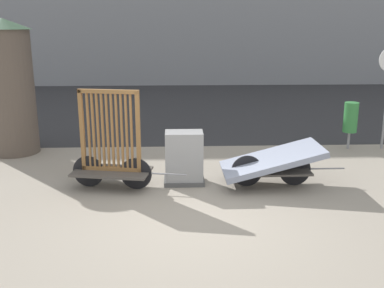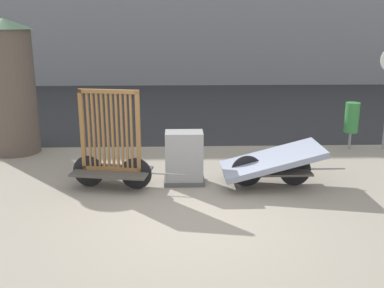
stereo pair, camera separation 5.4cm
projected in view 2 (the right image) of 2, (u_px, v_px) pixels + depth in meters
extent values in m
plane|color=gray|center=(195.00, 223.00, 6.88)|extent=(60.00, 60.00, 0.00)
cube|color=#2D2D30|center=(185.00, 106.00, 16.40)|extent=(56.00, 10.95, 0.01)
cube|color=#4C4742|center=(112.00, 171.00, 8.29)|extent=(1.51, 0.98, 0.04)
cylinder|color=black|center=(136.00, 174.00, 8.23)|extent=(0.59, 0.14, 0.59)
cylinder|color=black|center=(89.00, 171.00, 8.36)|extent=(0.59, 0.14, 0.59)
cylinder|color=gray|center=(168.00, 174.00, 8.14)|extent=(0.69, 0.16, 0.03)
cube|color=olive|center=(112.00, 168.00, 8.28)|extent=(1.11, 0.27, 0.07)
cube|color=olive|center=(108.00, 91.00, 7.90)|extent=(1.11, 0.27, 0.07)
cube|color=olive|center=(82.00, 130.00, 8.16)|extent=(0.08, 0.08, 1.50)
cube|color=olive|center=(138.00, 132.00, 8.01)|extent=(0.08, 0.08, 1.50)
cube|color=olive|center=(89.00, 130.00, 8.15)|extent=(0.04, 0.05, 1.43)
cube|color=olive|center=(94.00, 130.00, 8.13)|extent=(0.04, 0.05, 1.43)
cube|color=olive|center=(98.00, 130.00, 8.12)|extent=(0.04, 0.05, 1.43)
cube|color=olive|center=(103.00, 131.00, 8.11)|extent=(0.04, 0.05, 1.43)
cube|color=olive|center=(108.00, 131.00, 8.10)|extent=(0.04, 0.05, 1.43)
cube|color=olive|center=(112.00, 131.00, 8.08)|extent=(0.04, 0.05, 1.43)
cube|color=olive|center=(117.00, 131.00, 8.07)|extent=(0.04, 0.05, 1.43)
cube|color=olive|center=(122.00, 131.00, 8.06)|extent=(0.04, 0.05, 1.43)
cube|color=olive|center=(127.00, 131.00, 8.04)|extent=(0.04, 0.05, 1.43)
cube|color=olive|center=(131.00, 132.00, 8.03)|extent=(0.04, 0.05, 1.43)
cube|color=#4C4742|center=(271.00, 170.00, 8.38)|extent=(1.41, 0.76, 0.04)
cylinder|color=black|center=(295.00, 170.00, 8.41)|extent=(0.59, 0.04, 0.59)
cylinder|color=black|center=(247.00, 171.00, 8.37)|extent=(0.59, 0.04, 0.59)
cylinder|color=gray|center=(326.00, 169.00, 8.43)|extent=(0.70, 0.04, 0.03)
cube|color=#8C93A8|center=(272.00, 160.00, 8.33)|extent=(1.84, 1.09, 0.58)
cube|color=#4C4C4C|center=(184.00, 181.00, 8.60)|extent=(0.77, 0.51, 0.08)
cube|color=gray|center=(184.00, 158.00, 8.47)|extent=(0.71, 0.45, 1.01)
cylinder|color=gray|center=(350.00, 140.00, 10.85)|extent=(0.06, 0.06, 0.42)
cylinder|color=#337F3D|center=(352.00, 117.00, 10.70)|extent=(0.33, 0.33, 0.72)
cylinder|color=brown|center=(11.00, 93.00, 10.29)|extent=(1.12, 1.12, 2.83)
cone|color=#335138|center=(3.00, 24.00, 9.88)|extent=(1.25, 1.25, 0.24)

